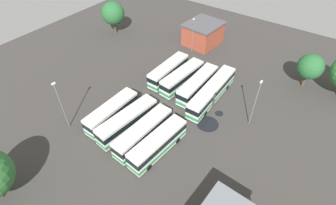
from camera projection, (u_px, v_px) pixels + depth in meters
The scene contains 18 objects.
ground_plane at pixel (165, 109), 46.72m from camera, with size 92.72×92.72×0.00m, color #383533.
bus_row0_slot0 at pixel (158, 143), 38.60m from camera, with size 10.76×3.48×3.55m.
bus_row0_slot1 at pixel (143, 132), 40.22m from camera, with size 11.27×3.14×3.55m.
bus_row0_slot2 at pixel (128, 121), 42.04m from camera, with size 11.55×3.69×3.55m.
bus_row0_slot3 at pixel (112, 112), 43.51m from camera, with size 10.43×2.69×3.55m.
bus_row1_slot0 at pixel (212, 92), 47.44m from camera, with size 14.46×2.74×3.55m.
bus_row1_slot1 at pixel (198, 85), 49.06m from camera, with size 11.24×2.63×3.55m.
bus_row1_slot2 at pixel (182, 77), 50.72m from camera, with size 11.00×3.38×3.55m.
bus_row1_slot3 at pixel (169, 71), 52.39m from camera, with size 10.74×2.69×3.55m.
depot_building at pixel (203, 33), 62.54m from camera, with size 9.13×8.18×5.26m.
lamp_post_far_corner at pixel (193, 34), 58.45m from camera, with size 0.56×0.28×8.12m.
lamp_post_near_entrance at pixel (255, 102), 40.83m from camera, with size 0.56×0.28×9.07m.
lamp_post_by_building at pixel (61, 105), 40.25m from camera, with size 0.56×0.28×9.26m.
tree_northwest at pixel (113, 13), 64.58m from camera, with size 5.74×5.74×8.27m.
tree_north_edge at pixel (310, 67), 48.74m from camera, with size 4.88×4.88×7.02m.
puddle_centre_drain at pixel (161, 75), 54.55m from camera, with size 1.83×1.83×0.01m, color black.
puddle_between_rows at pixel (208, 124), 44.09m from camera, with size 3.78×3.78×0.01m, color black.
puddle_front_lane at pixel (219, 113), 45.95m from camera, with size 1.49×1.49×0.01m, color black.
Camera 1 is at (-27.00, -20.16, 32.40)m, focal length 27.68 mm.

